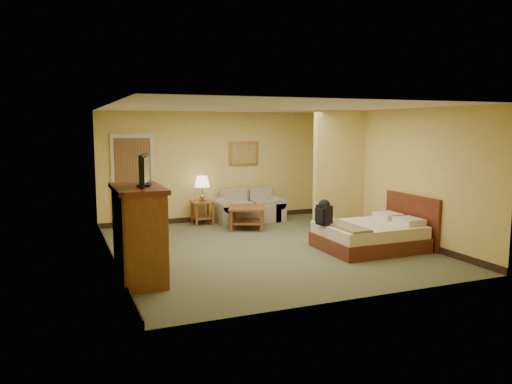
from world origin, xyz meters
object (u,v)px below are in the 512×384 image
loveseat (250,210)px  bed (372,235)px  dresser (139,233)px  coffee_table (247,213)px

loveseat → bed: size_ratio=0.85×
loveseat → dresser: size_ratio=1.13×
dresser → bed: (4.30, 0.32, -0.44)m
coffee_table → bed: size_ratio=0.54×
coffee_table → dresser: bearing=-134.3°
coffee_table → bed: bed is taller
coffee_table → dresser: (-2.80, -2.87, 0.35)m
coffee_table → loveseat: bearing=64.9°
coffee_table → bed: (1.50, -2.55, -0.09)m
bed → coffee_table: bearing=120.5°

